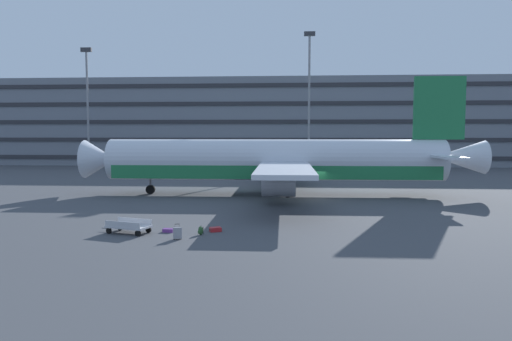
{
  "coord_description": "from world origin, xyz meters",
  "views": [
    {
      "loc": [
        -2.1,
        -44.15,
        6.09
      ],
      "look_at": [
        -4.86,
        -5.19,
        3.0
      ],
      "focal_mm": 33.47,
      "sensor_mm": 36.0,
      "label": 1
    }
  ],
  "objects_px": {
    "suitcase_orange": "(168,230)",
    "airliner": "(279,162)",
    "backpack_small": "(200,231)",
    "baggage_cart": "(129,226)",
    "suitcase_teal": "(177,233)",
    "suitcase_laid_flat": "(215,229)"
  },
  "relations": [
    {
      "from": "suitcase_orange",
      "to": "suitcase_teal",
      "type": "bearing_deg",
      "value": -62.23
    },
    {
      "from": "suitcase_orange",
      "to": "airliner",
      "type": "bearing_deg",
      "value": 70.63
    },
    {
      "from": "suitcase_teal",
      "to": "backpack_small",
      "type": "xyz_separation_m",
      "value": [
        1.09,
        1.27,
        -0.12
      ]
    },
    {
      "from": "airliner",
      "to": "suitcase_orange",
      "type": "xyz_separation_m",
      "value": [
        -6.33,
        -18.02,
        -3.17
      ]
    },
    {
      "from": "suitcase_orange",
      "to": "baggage_cart",
      "type": "bearing_deg",
      "value": -167.46
    },
    {
      "from": "suitcase_laid_flat",
      "to": "backpack_small",
      "type": "distance_m",
      "value": 1.28
    },
    {
      "from": "airliner",
      "to": "baggage_cart",
      "type": "relative_size",
      "value": 11.62
    },
    {
      "from": "backpack_small",
      "to": "baggage_cart",
      "type": "distance_m",
      "value": 4.45
    },
    {
      "from": "suitcase_teal",
      "to": "suitcase_laid_flat",
      "type": "xyz_separation_m",
      "value": [
        1.83,
        2.31,
        -0.24
      ]
    },
    {
      "from": "airliner",
      "to": "baggage_cart",
      "type": "distance_m",
      "value": 20.65
    },
    {
      "from": "backpack_small",
      "to": "airliner",
      "type": "bearing_deg",
      "value": 77.3
    },
    {
      "from": "airliner",
      "to": "suitcase_orange",
      "type": "height_order",
      "value": "airliner"
    },
    {
      "from": "airliner",
      "to": "suitcase_orange",
      "type": "relative_size",
      "value": 53.16
    },
    {
      "from": "suitcase_teal",
      "to": "suitcase_laid_flat",
      "type": "bearing_deg",
      "value": 51.56
    },
    {
      "from": "airliner",
      "to": "suitcase_teal",
      "type": "relative_size",
      "value": 43.9
    },
    {
      "from": "suitcase_teal",
      "to": "suitcase_orange",
      "type": "height_order",
      "value": "suitcase_teal"
    },
    {
      "from": "suitcase_laid_flat",
      "to": "suitcase_orange",
      "type": "bearing_deg",
      "value": -172.85
    },
    {
      "from": "airliner",
      "to": "backpack_small",
      "type": "height_order",
      "value": "airliner"
    },
    {
      "from": "backpack_small",
      "to": "suitcase_teal",
      "type": "bearing_deg",
      "value": -130.69
    },
    {
      "from": "suitcase_teal",
      "to": "suitcase_laid_flat",
      "type": "distance_m",
      "value": 2.96
    },
    {
      "from": "baggage_cart",
      "to": "suitcase_orange",
      "type": "bearing_deg",
      "value": 12.54
    },
    {
      "from": "suitcase_laid_flat",
      "to": "airliner",
      "type": "bearing_deg",
      "value": 78.87
    }
  ]
}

